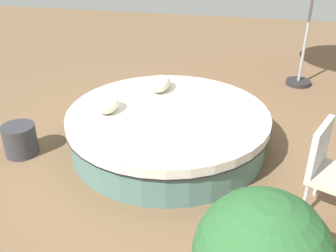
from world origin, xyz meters
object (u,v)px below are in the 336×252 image
at_px(round_bed, 168,129).
at_px(patio_chair, 329,165).
at_px(throw_pillow_1, 107,104).
at_px(side_table, 20,140).
at_px(throw_pillow_0, 160,84).

bearing_deg(round_bed, patio_chair, -116.09).
xyz_separation_m(throw_pillow_1, side_table, (-0.42, 1.06, -0.42)).
xyz_separation_m(throw_pillow_0, side_table, (-1.24, 1.55, -0.42)).
bearing_deg(throw_pillow_0, throw_pillow_1, 148.83).
height_order(throw_pillow_0, throw_pillow_1, throw_pillow_0).
bearing_deg(patio_chair, side_table, -71.73).
xyz_separation_m(round_bed, throw_pillow_0, (0.66, 0.27, 0.36)).
distance_m(throw_pillow_1, side_table, 1.21).
xyz_separation_m(round_bed, throw_pillow_1, (-0.16, 0.76, 0.35)).
xyz_separation_m(round_bed, patio_chair, (-0.89, -1.83, 0.29)).
bearing_deg(throw_pillow_1, side_table, 111.78).
bearing_deg(throw_pillow_0, round_bed, -158.01).
height_order(round_bed, side_table, round_bed).
xyz_separation_m(patio_chair, side_table, (0.32, 3.64, -0.36)).
bearing_deg(round_bed, throw_pillow_1, 101.54).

